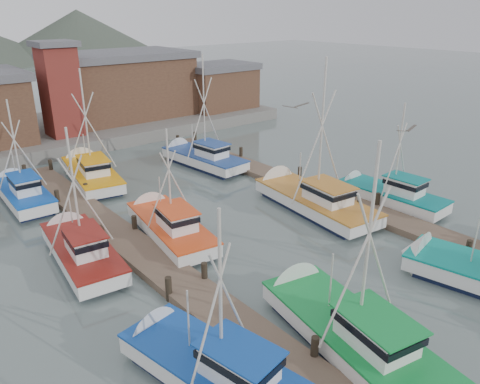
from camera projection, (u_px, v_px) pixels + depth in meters
ground at (366, 285)px, 22.62m from camera, size 260.00×260.00×0.00m
dock_left at (199, 297)px, 21.26m from camera, size 2.30×46.00×1.50m
dock_right at (380, 216)px, 29.60m from camera, size 2.30×46.00×1.50m
quay at (72, 130)px, 48.82m from camera, size 44.00×16.00×1.20m
shed_center at (121, 84)px, 50.89m from camera, size 14.84×9.54×6.90m
shed_right at (218, 85)px, 55.61m from camera, size 8.48×6.36×5.20m
lookout_tower at (60, 89)px, 42.95m from camera, size 3.60×3.60×8.50m
boat_4 at (345, 329)px, 18.46m from camera, size 4.63×9.80×9.36m
boat_6 at (208, 367)px, 16.50m from camera, size 4.00×8.68×7.64m
boat_8 at (168, 225)px, 27.27m from camera, size 3.78×8.64×7.21m
boat_9 at (309, 199)px, 31.00m from camera, size 4.28×10.17×10.75m
boat_10 at (80, 249)px, 24.59m from camera, size 3.42×8.41×7.96m
boat_11 at (385, 194)px, 31.75m from camera, size 3.09×7.97×7.58m
boat_12 at (90, 172)px, 35.94m from camera, size 4.34×9.46×9.35m
boat_13 at (200, 157)px, 39.52m from camera, size 3.90×8.92×9.89m
boat_14 at (22, 192)px, 32.10m from camera, size 3.17×8.01×7.72m
gull_near at (407, 130)px, 20.63m from camera, size 1.55×0.63×0.24m
gull_far at (296, 106)px, 22.08m from camera, size 1.54×0.66×0.24m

